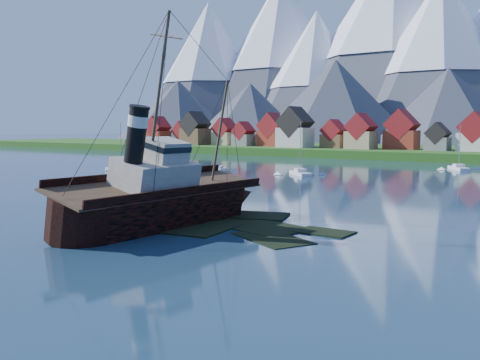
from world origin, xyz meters
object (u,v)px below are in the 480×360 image
Objects in this scene: sailboat_e at (459,169)px; sailboat_a at (218,170)px; tugboat_wreck at (168,197)px; sailboat_b at (121,168)px; sailboat_c at (300,174)px.

sailboat_a is at bearing -170.26° from sailboat_e.
tugboat_wreck reaches higher than sailboat_b.
sailboat_b reaches higher than sailboat_a.
tugboat_wreck is 84.60m from sailboat_b.
tugboat_wreck is 2.52× the size of sailboat_e.
tugboat_wreck is at bearing -35.75° from sailboat_b.
tugboat_wreck is 105.54m from sailboat_e.
sailboat_c is (22.58, 3.13, 0.03)m from sailboat_a.
tugboat_wreck is at bearing -120.78° from sailboat_c.
sailboat_a is at bearing 125.61° from tugboat_wreck.
sailboat_c is at bearing 18.57° from sailboat_b.
sailboat_b is 1.04× the size of sailboat_e.
sailboat_e is at bearing 17.11° from sailboat_a.
sailboat_a is 0.90× the size of sailboat_c.
sailboat_e is (26.77, 39.28, -0.02)m from sailboat_c.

